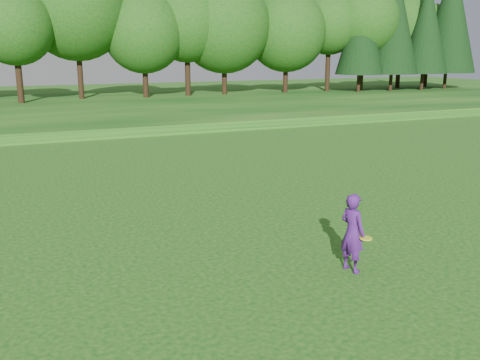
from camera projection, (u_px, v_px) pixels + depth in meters
name	position (u px, v px, depth m)	size (l,w,h in m)	color
ground	(170.00, 271.00, 11.98)	(140.00, 140.00, 0.00)	#0D4610
berm	(51.00, 109.00, 42.27)	(130.00, 30.00, 0.60)	#0D4610
walking_path	(71.00, 139.00, 29.84)	(130.00, 1.60, 0.04)	gray
treeline	(39.00, 9.00, 44.00)	(104.00, 7.00, 15.00)	#104711
woman	(353.00, 233.00, 11.83)	(0.57, 0.81, 1.79)	#48186F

